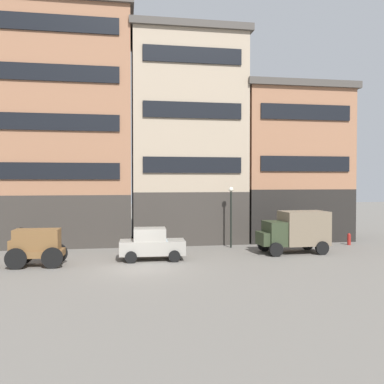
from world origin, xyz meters
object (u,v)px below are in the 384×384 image
at_px(streetlamp_curbside, 231,208).
at_px(fire_hydrant_curbside, 349,239).
at_px(cargo_wagon, 36,245).
at_px(pedestrian_officer, 21,241).
at_px(delivery_truck_near, 295,230).
at_px(sedan_dark, 152,244).

distance_m(streetlamp_curbside, fire_hydrant_curbside, 8.85).
bearing_deg(cargo_wagon, pedestrian_officer, 117.76).
bearing_deg(delivery_truck_near, fire_hydrant_curbside, 25.81).
bearing_deg(sedan_dark, delivery_truck_near, 5.17).
xyz_separation_m(cargo_wagon, streetlamp_curbside, (11.74, 4.32, 1.52)).
bearing_deg(delivery_truck_near, pedestrian_officer, 176.52).
height_order(delivery_truck_near, pedestrian_officer, delivery_truck_near).
relative_size(pedestrian_officer, fire_hydrant_curbside, 2.16).
height_order(cargo_wagon, streetlamp_curbside, streetlamp_curbside).
xyz_separation_m(pedestrian_officer, streetlamp_curbside, (13.13, 1.67, 1.69)).
height_order(pedestrian_officer, streetlamp_curbside, streetlamp_curbside).
height_order(cargo_wagon, delivery_truck_near, delivery_truck_near).
bearing_deg(sedan_dark, fire_hydrant_curbside, 13.10).
distance_m(cargo_wagon, pedestrian_officer, 3.00).
distance_m(delivery_truck_near, streetlamp_curbside, 4.53).
xyz_separation_m(delivery_truck_near, pedestrian_officer, (-16.57, 1.01, -0.44)).
height_order(delivery_truck_near, streetlamp_curbside, streetlamp_curbside).
bearing_deg(streetlamp_curbside, fire_hydrant_curbside, -1.37).
distance_m(cargo_wagon, sedan_dark, 6.21).
relative_size(pedestrian_officer, streetlamp_curbside, 0.44).
bearing_deg(pedestrian_officer, cargo_wagon, -62.24).
distance_m(pedestrian_officer, fire_hydrant_curbside, 21.74).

